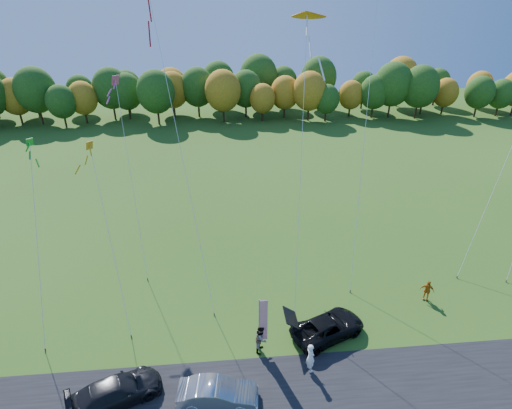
{
  "coord_description": "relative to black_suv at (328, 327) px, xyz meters",
  "views": [
    {
      "loc": [
        -2.3,
        -18.46,
        19.48
      ],
      "look_at": [
        0.0,
        6.0,
        7.0
      ],
      "focal_mm": 28.0,
      "sensor_mm": 36.0,
      "label": 1
    }
  ],
  "objects": [
    {
      "name": "ground",
      "position": [
        -4.18,
        -0.46,
        -0.69
      ],
      "size": [
        160.0,
        160.0,
        0.0
      ],
      "primitive_type": "plane",
      "color": "#294C14"
    },
    {
      "name": "asphalt_strip",
      "position": [
        -4.18,
        -4.46,
        -0.69
      ],
      "size": [
        90.0,
        6.0,
        0.01
      ],
      "primitive_type": "cube",
      "color": "black",
      "rests_on": "ground"
    },
    {
      "name": "tree_line",
      "position": [
        -4.18,
        54.54,
        -0.69
      ],
      "size": [
        116.0,
        12.0,
        10.0
      ],
      "primitive_type": null,
      "color": "#1E4711",
      "rests_on": "ground"
    },
    {
      "name": "black_suv",
      "position": [
        0.0,
        0.0,
        0.0
      ],
      "size": [
        5.47,
        4.08,
        1.38
      ],
      "primitive_type": "imported",
      "rotation": [
        0.0,
        0.0,
        1.98
      ],
      "color": "black",
      "rests_on": "ground"
    },
    {
      "name": "silver_sedan",
      "position": [
        -7.17,
        -4.31,
        0.03
      ],
      "size": [
        4.49,
        1.98,
        1.43
      ],
      "primitive_type": "imported",
      "rotation": [
        0.0,
        0.0,
        1.46
      ],
      "color": "#B1B1B6",
      "rests_on": "ground"
    },
    {
      "name": "dark_truck_a",
      "position": [
        -12.65,
        -3.64,
        0.02
      ],
      "size": [
        5.29,
        3.79,
        1.42
      ],
      "primitive_type": "imported",
      "rotation": [
        0.0,
        0.0,
        1.98
      ],
      "color": "black",
      "rests_on": "ground"
    },
    {
      "name": "person_tailgate_a",
      "position": [
        -1.75,
        -2.6,
        0.29
      ],
      "size": [
        0.64,
        0.82,
        1.96
      ],
      "primitive_type": "imported",
      "rotation": [
        0.0,
        0.0,
        1.84
      ],
      "color": "white",
      "rests_on": "ground"
    },
    {
      "name": "person_tailgate_b",
      "position": [
        -4.45,
        -0.84,
        0.28
      ],
      "size": [
        1.01,
        1.14,
        1.94
      ],
      "primitive_type": "imported",
      "rotation": [
        0.0,
        0.0,
        1.22
      ],
      "color": "gray",
      "rests_on": "ground"
    },
    {
      "name": "person_east",
      "position": [
        8.03,
        2.78,
        0.13
      ],
      "size": [
        1.04,
        0.8,
        1.64
      ],
      "primitive_type": "imported",
      "rotation": [
        0.0,
        0.0,
        -0.49
      ],
      "color": "#B96011",
      "rests_on": "ground"
    },
    {
      "name": "feather_flag",
      "position": [
        -4.39,
        -0.88,
        1.8
      ],
      "size": [
        0.54,
        0.09,
        4.07
      ],
      "color": "#999999",
      "rests_on": "ground"
    },
    {
      "name": "kite_delta_blue",
      "position": [
        -9.27,
        7.65,
        10.34
      ],
      "size": [
        5.3,
        11.2,
        22.96
      ],
      "color": "#4C3F33",
      "rests_on": "ground"
    },
    {
      "name": "kite_parafoil_orange",
      "position": [
        4.4,
        9.4,
        11.32
      ],
      "size": [
        5.06,
        11.22,
        24.3
      ],
      "color": "#4C3F33",
      "rests_on": "ground"
    },
    {
      "name": "kite_delta_red",
      "position": [
        -1.01,
        6.24,
        9.32
      ],
      "size": [
        2.87,
        9.53,
        20.13
      ],
      "color": "#4C3F33",
      "rests_on": "ground"
    },
    {
      "name": "kite_parafoil_rainbow",
      "position": [
        15.0,
        7.76,
        6.29
      ],
      "size": [
        7.84,
        6.07,
        14.2
      ],
      "color": "#4C3F33",
      "rests_on": "ground"
    },
    {
      "name": "kite_diamond_yellow",
      "position": [
        -14.0,
        4.35,
        4.88
      ],
      "size": [
        3.0,
        7.23,
        11.51
      ],
      "color": "#4C3F33",
      "rests_on": "ground"
    },
    {
      "name": "kite_diamond_green",
      "position": [
        -18.22,
        3.57,
        5.3
      ],
      "size": [
        1.1,
        6.82,
        12.1
      ],
      "color": "#4C3F33",
      "rests_on": "ground"
    },
    {
      "name": "kite_diamond_pink",
      "position": [
        -13.39,
        10.1,
        6.57
      ],
      "size": [
        2.26,
        6.87,
        14.94
      ],
      "color": "#4C3F33",
      "rests_on": "ground"
    }
  ]
}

